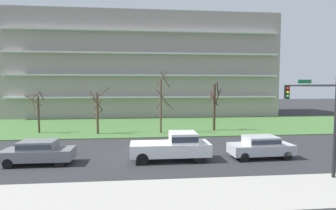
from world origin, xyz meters
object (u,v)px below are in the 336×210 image
at_px(tree_center, 161,103).
at_px(sedan_gray_near_left, 39,151).
at_px(tree_far_left, 38,111).
at_px(traffic_signal_mast, 313,107).
at_px(tree_left, 98,110).
at_px(tree_right, 214,105).
at_px(pickup_white_center_left, 174,146).
at_px(sedan_silver_center_right, 261,146).

xyz_separation_m(tree_center, sedan_gray_near_left, (-8.81, -10.39, -2.42)).
xyz_separation_m(tree_far_left, traffic_signal_mast, (21.44, -14.32, 1.38)).
bearing_deg(tree_left, tree_right, 4.31).
distance_m(tree_left, tree_right, 12.84).
relative_size(tree_left, pickup_white_center_left, 0.93).
bearing_deg(traffic_signal_mast, tree_far_left, 146.26).
height_order(tree_right, sedan_silver_center_right, tree_right).
relative_size(tree_right, traffic_signal_mast, 1.01).
distance_m(tree_right, sedan_gray_near_left, 18.91).
distance_m(tree_far_left, tree_left, 6.56).
relative_size(pickup_white_center_left, traffic_signal_mast, 0.98).
bearing_deg(sedan_silver_center_right, pickup_white_center_left, 178.06).
bearing_deg(tree_right, sedan_silver_center_right, -89.12).
bearing_deg(tree_center, sedan_gray_near_left, -130.31).
distance_m(sedan_silver_center_right, traffic_signal_mast, 4.48).
distance_m(tree_left, pickup_white_center_left, 12.57).
bearing_deg(tree_far_left, sedan_silver_center_right, -30.88).
height_order(tree_far_left, sedan_silver_center_right, tree_far_left).
xyz_separation_m(tree_left, sedan_silver_center_right, (12.98, -10.49, -1.69)).
relative_size(tree_far_left, tree_center, 0.69).
bearing_deg(traffic_signal_mast, pickup_white_center_left, 161.83).
distance_m(tree_right, pickup_white_center_left, 13.09).
xyz_separation_m(tree_center, pickup_white_center_left, (0.05, -10.39, -2.28)).
bearing_deg(pickup_white_center_left, tree_center, 90.02).
distance_m(tree_left, tree_center, 6.75).
xyz_separation_m(tree_right, pickup_white_center_left, (-6.04, -11.45, -1.94)).
relative_size(sedan_silver_center_right, traffic_signal_mast, 0.80).
bearing_deg(pickup_white_center_left, sedan_silver_center_right, -0.24).
bearing_deg(tree_left, pickup_white_center_left, -57.21).
xyz_separation_m(sedan_gray_near_left, sedan_silver_center_right, (15.08, 0.00, 0.00)).
height_order(tree_left, sedan_silver_center_right, tree_left).
xyz_separation_m(pickup_white_center_left, traffic_signal_mast, (8.22, -2.70, 2.81)).
height_order(tree_center, tree_right, tree_center).
relative_size(tree_right, pickup_white_center_left, 1.03).
xyz_separation_m(sedan_gray_near_left, traffic_signal_mast, (17.08, -2.70, 2.96)).
relative_size(tree_far_left, tree_right, 0.83).
relative_size(tree_left, sedan_gray_near_left, 1.14).
bearing_deg(sedan_silver_center_right, tree_far_left, 147.19).
bearing_deg(tree_far_left, tree_center, -5.36).
xyz_separation_m(tree_center, tree_right, (6.09, 1.07, -0.34)).
height_order(tree_far_left, tree_right, tree_right).
bearing_deg(tree_left, tree_center, -0.87).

